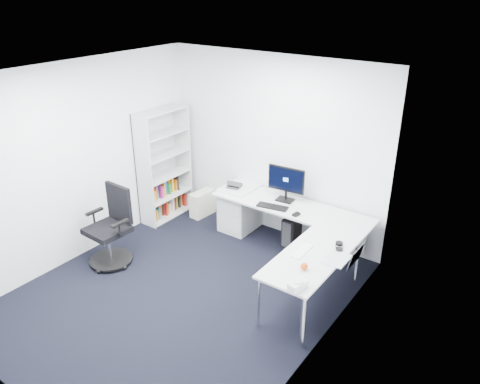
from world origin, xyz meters
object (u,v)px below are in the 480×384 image
Objects in this scene: task_chair at (107,228)px; monitor at (286,184)px; bookshelf at (164,165)px; laptop at (338,251)px; l_desk at (278,236)px.

monitor reaches higher than task_chair.
bookshelf is 1.65× the size of task_chair.
bookshelf is 3.36m from laptop.
task_chair is (-1.82, -1.45, 0.21)m from l_desk.
l_desk is at bearing -74.92° from monitor.
laptop is (1.13, -0.58, 0.47)m from l_desk.
bookshelf reaches higher than laptop.
bookshelf is at bearing 169.40° from laptop.
monitor is 1.56× the size of laptop.
monitor is (-0.15, 0.43, 0.61)m from l_desk.
monitor is at bearing 10.61° from bookshelf.
l_desk is 2.25m from bookshelf.
bookshelf is at bearing 178.68° from l_desk.
laptop is (3.30, -0.63, -0.09)m from bookshelf.
bookshelf is at bearing 105.91° from task_chair.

